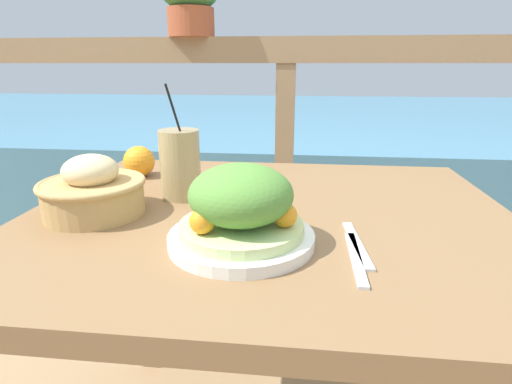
% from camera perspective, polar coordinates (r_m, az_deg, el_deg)
% --- Properties ---
extents(patio_table, '(0.99, 0.83, 0.73)m').
position_cam_1_polar(patio_table, '(0.87, 1.83, -9.10)').
color(patio_table, olive).
rests_on(patio_table, ground_plane).
extents(railing_fence, '(2.80, 0.08, 1.11)m').
position_cam_1_polar(railing_fence, '(1.54, 4.19, 10.76)').
color(railing_fence, '#937551').
rests_on(railing_fence, ground_plane).
extents(sea_backdrop, '(12.00, 4.00, 0.57)m').
position_cam_1_polar(sea_backdrop, '(4.09, 5.45, 7.48)').
color(sea_backdrop, teal).
rests_on(sea_backdrop, ground_plane).
extents(salad_plate, '(0.24, 0.24, 0.14)m').
position_cam_1_polar(salad_plate, '(0.66, -2.17, -2.71)').
color(salad_plate, white).
rests_on(salad_plate, patio_table).
extents(drink_glass, '(0.09, 0.09, 0.25)m').
position_cam_1_polar(drink_glass, '(0.90, -10.76, 3.90)').
color(drink_glass, tan).
rests_on(drink_glass, patio_table).
extents(bread_basket, '(0.21, 0.21, 0.12)m').
position_cam_1_polar(bread_basket, '(0.85, -22.26, 0.17)').
color(bread_basket, tan).
rests_on(bread_basket, patio_table).
extents(fork, '(0.02, 0.18, 0.00)m').
position_cam_1_polar(fork, '(0.65, 14.03, -9.09)').
color(fork, silver).
rests_on(fork, patio_table).
extents(knife, '(0.03, 0.18, 0.00)m').
position_cam_1_polar(knife, '(0.69, 14.22, -7.23)').
color(knife, silver).
rests_on(knife, patio_table).
extents(orange_near_basket, '(0.08, 0.08, 0.08)m').
position_cam_1_polar(orange_near_basket, '(1.11, -16.35, 4.22)').
color(orange_near_basket, orange).
rests_on(orange_near_basket, patio_table).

